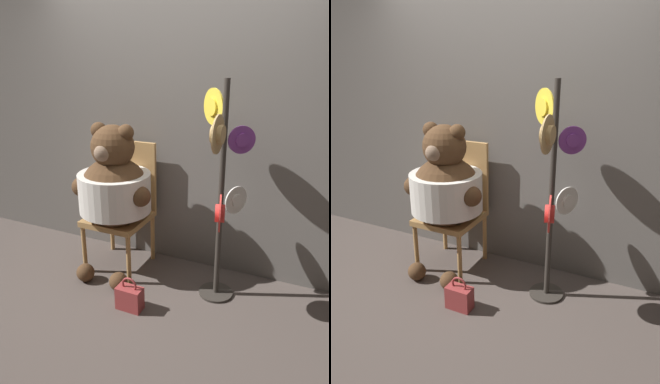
{
  "view_description": "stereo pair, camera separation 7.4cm",
  "coord_description": "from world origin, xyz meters",
  "views": [
    {
      "loc": [
        1.25,
        -2.43,
        1.87
      ],
      "look_at": [
        0.08,
        0.14,
        0.83
      ],
      "focal_mm": 35.0,
      "sensor_mm": 36.0,
      "label": 1
    },
    {
      "loc": [
        1.32,
        -2.4,
        1.87
      ],
      "look_at": [
        0.08,
        0.14,
        0.83
      ],
      "focal_mm": 35.0,
      "sensor_mm": 36.0,
      "label": 2
    }
  ],
  "objects": [
    {
      "name": "handbag_on_ground",
      "position": [
        -0.01,
        -0.32,
        0.1
      ],
      "size": [
        0.2,
        0.11,
        0.28
      ],
      "color": "maroon",
      "rests_on": "ground_plane"
    },
    {
      "name": "teddy_bear",
      "position": [
        -0.39,
        0.13,
        0.81
      ],
      "size": [
        0.75,
        0.66,
        1.36
      ],
      "color": "#4C331E",
      "rests_on": "ground_plane"
    },
    {
      "name": "chair",
      "position": [
        -0.41,
        0.32,
        0.6
      ],
      "size": [
        0.52,
        0.52,
        1.15
      ],
      "color": "#B2844C",
      "rests_on": "ground_plane"
    },
    {
      "name": "wall_back",
      "position": [
        0.0,
        0.6,
        1.28
      ],
      "size": [
        8.0,
        0.1,
        2.56
      ],
      "color": "#66605B",
      "rests_on": "ground_plane"
    },
    {
      "name": "ground_plane",
      "position": [
        0.0,
        0.0,
        0.0
      ],
      "size": [
        14.0,
        14.0,
        0.0
      ],
      "primitive_type": "plane",
      "color": "#4C423D"
    },
    {
      "name": "hat_display_rack",
      "position": [
        0.55,
        0.12,
        0.95
      ],
      "size": [
        0.43,
        0.56,
        1.73
      ],
      "color": "#332D28",
      "rests_on": "ground_plane"
    }
  ]
}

